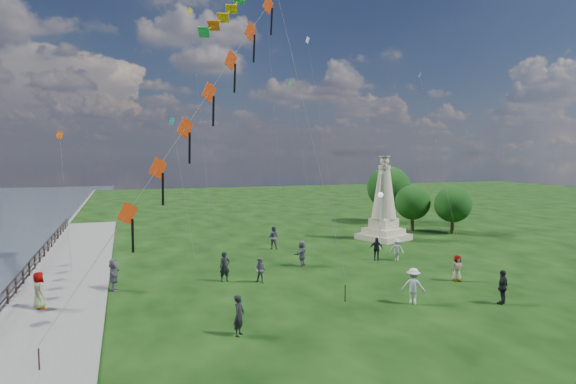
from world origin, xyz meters
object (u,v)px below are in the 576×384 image
object	(u,v)px
person_9	(376,249)
person_8	(397,249)
person_3	(503,287)
person_10	(39,292)
person_1	(260,270)
statue	(384,208)
person_2	(413,286)
person_6	(225,267)
lamppost	(380,208)
person_4	(457,268)
person_5	(114,275)
person_11	(302,253)
person_0	(239,315)
person_7	(273,237)

from	to	relation	value
person_9	person_8	bearing A→B (deg)	9.72
person_3	person_10	xyz separation A→B (m)	(-22.72, 6.68, 0.02)
person_9	person_1	bearing A→B (deg)	-130.77
statue	person_2	bearing A→B (deg)	-137.47
statue	person_6	distance (m)	19.22
person_8	person_9	distance (m)	1.49
person_3	person_8	distance (m)	10.80
lamppost	person_8	distance (m)	4.70
person_2	person_4	distance (m)	5.93
person_3	person_5	world-z (taller)	person_5
person_2	person_10	distance (m)	19.03
statue	person_6	size ratio (longest dim) A/B	4.14
person_2	person_8	bearing A→B (deg)	-81.01
lamppost	person_5	world-z (taller)	lamppost
person_4	person_2	bearing A→B (deg)	-144.68
person_6	statue	bearing A→B (deg)	20.75
statue	lamppost	size ratio (longest dim) A/B	1.62
person_3	person_10	world-z (taller)	person_10
person_8	person_11	size ratio (longest dim) A/B	0.90
person_0	person_8	world-z (taller)	person_0
person_1	person_6	distance (m)	2.22
person_10	person_1	bearing A→B (deg)	-102.83
person_4	person_7	bearing A→B (deg)	125.59
person_8	person_11	xyz separation A→B (m)	(-7.25, 0.54, 0.09)
person_0	person_11	xyz separation A→B (m)	(7.05, 11.16, 0.01)
statue	person_3	world-z (taller)	statue
person_2	person_5	size ratio (longest dim) A/B	1.02
statue	person_11	distance (m)	13.07
statue	person_6	bearing A→B (deg)	-172.07
person_10	person_4	bearing A→B (deg)	-114.98
person_1	person_9	xyz separation A→B (m)	(9.75, 3.21, 0.09)
lamppost	person_4	distance (m)	10.44
lamppost	person_8	bearing A→B (deg)	-101.61
person_4	person_6	size ratio (longest dim) A/B	0.88
person_2	person_4	size ratio (longest dim) A/B	1.16
person_2	person_11	bearing A→B (deg)	-39.51
statue	person_0	distance (m)	25.65
person_0	person_5	size ratio (longest dim) A/B	0.96
person_7	person_8	xyz separation A→B (m)	(7.37, -6.90, -0.16)
person_10	person_11	world-z (taller)	person_10
person_9	person_11	xyz separation A→B (m)	(-5.86, 0.00, 0.05)
person_5	person_7	bearing A→B (deg)	-51.75
person_0	person_5	distance (m)	10.41
person_4	person_11	distance (m)	10.25
person_2	person_7	xyz separation A→B (m)	(-2.67, 16.16, 0.03)
person_6	person_11	bearing A→B (deg)	11.86
person_1	person_9	distance (m)	10.27
person_2	person_10	world-z (taller)	person_2
lamppost	person_9	size ratio (longest dim) A/B	2.79
person_4	person_10	size ratio (longest dim) A/B	0.88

